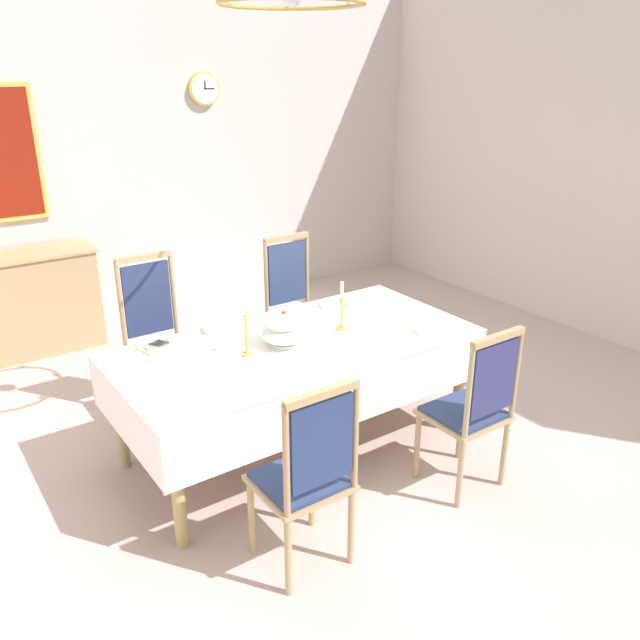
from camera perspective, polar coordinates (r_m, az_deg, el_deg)
name	(u,v)px	position (r m, az deg, el deg)	size (l,w,h in m)	color
ground	(314,462)	(4.36, -0.53, -12.39)	(6.72, 6.26, 0.04)	#C5ABA5
back_wall	(121,145)	(6.51, -17.08, 14.49)	(6.72, 0.08, 3.40)	beige
dining_table	(297,353)	(4.14, -2.06, -2.90)	(2.28, 1.10, 0.77)	tan
tablecloth	(297,354)	(4.15, -2.06, -2.98)	(2.30, 1.12, 0.34)	white
chair_south_a	(307,474)	(3.26, -1.14, -13.39)	(0.44, 0.42, 1.07)	tan
chair_north_a	(158,339)	(4.75, -14.10, -1.62)	(0.44, 0.42, 1.19)	#A78259
chair_south_b	(473,407)	(3.93, 13.29, -7.45)	(0.44, 0.42, 1.06)	tan
chair_north_b	(296,307)	(5.24, -2.17, 1.13)	(0.44, 0.42, 1.15)	tan
soup_tureen	(284,329)	(4.02, -3.18, -0.76)	(0.29, 0.29, 0.23)	white
candlestick_west	(246,332)	(3.89, -6.49, -1.09)	(0.07, 0.07, 0.37)	gold
candlestick_east	(342,311)	(4.25, 1.92, 0.81)	(0.07, 0.07, 0.33)	gold
bowl_near_left	(159,345)	(4.15, -13.98, -2.15)	(0.16, 0.16, 0.03)	white
bowl_near_right	(331,304)	(4.68, 0.96, 1.41)	(0.16, 0.16, 0.04)	white
bowl_far_left	(431,330)	(4.29, 9.71, -0.83)	(0.19, 0.19, 0.05)	white
bowl_far_right	(219,327)	(4.31, -8.89, -0.63)	(0.20, 0.20, 0.05)	white
spoon_primary	(139,350)	(4.14, -15.60, -2.54)	(0.06, 0.17, 0.01)	gold
spoon_secondary	(341,302)	(4.77, 1.88, 1.59)	(0.04, 0.18, 0.01)	gold
sideboard	(13,307)	(6.21, -25.38, 1.08)	(1.44, 0.48, 0.90)	tan
mounted_clock	(204,89)	(6.72, -10.18, 19.40)	(0.31, 0.06, 0.31)	#D1B251
chandelier	(292,2)	(3.77, -2.52, 26.19)	(0.80, 0.79, 0.66)	gold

